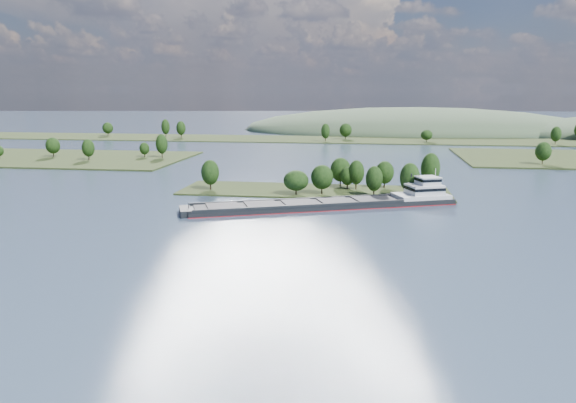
# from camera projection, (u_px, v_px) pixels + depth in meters

# --- Properties ---
(ground) EXTENTS (1800.00, 1800.00, 0.00)m
(ground) POSITION_uv_depth(u_px,v_px,m) (292.00, 230.00, 152.88)
(ground) COLOR #374A60
(ground) RESTS_ON ground
(tree_island) EXTENTS (100.00, 30.00, 15.17)m
(tree_island) POSITION_uv_depth(u_px,v_px,m) (333.00, 182.00, 208.85)
(tree_island) COLOR #253216
(tree_island) RESTS_ON ground
(back_shoreline) EXTENTS (900.00, 60.00, 15.42)m
(back_shoreline) POSITION_uv_depth(u_px,v_px,m) (355.00, 139.00, 422.88)
(back_shoreline) COLOR #253216
(back_shoreline) RESTS_ON ground
(hill_west) EXTENTS (320.00, 160.00, 44.00)m
(hill_west) POSITION_uv_depth(u_px,v_px,m) (416.00, 131.00, 512.62)
(hill_west) COLOR #3F543A
(hill_west) RESTS_ON ground
(cargo_barge) EXTENTS (87.71, 44.01, 12.23)m
(cargo_barge) POSITION_uv_depth(u_px,v_px,m) (341.00, 202.00, 183.16)
(cargo_barge) COLOR black
(cargo_barge) RESTS_ON ground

